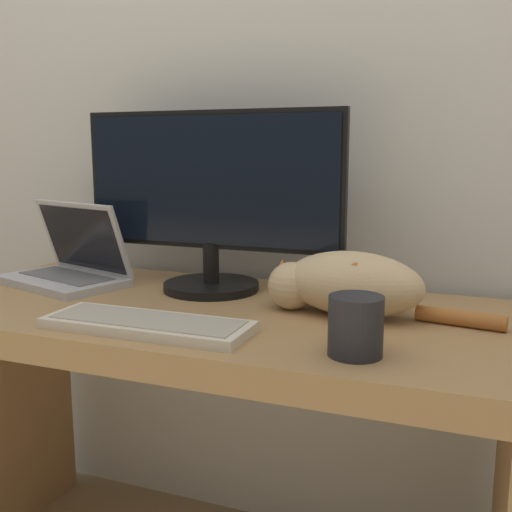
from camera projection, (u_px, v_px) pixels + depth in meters
name	position (u px, v px, depth m)	size (l,w,h in m)	color
wall_back	(266.00, 62.00, 1.58)	(6.40, 0.06, 2.60)	silver
desk	(209.00, 373.00, 1.37)	(1.36, 0.62, 0.73)	#A37A4C
monitor	(210.00, 198.00, 1.46)	(0.67, 0.24, 0.44)	black
laptop	(69.00, 267.00, 1.56)	(0.37, 0.29, 0.21)	#B7B7BC
external_keyboard	(147.00, 324.00, 1.16)	(0.42, 0.14, 0.02)	beige
cat	(347.00, 283.00, 1.26)	(0.49, 0.21, 0.14)	#D1B284
coffee_mug	(356.00, 326.00, 1.01)	(0.09, 0.09, 0.10)	#232328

